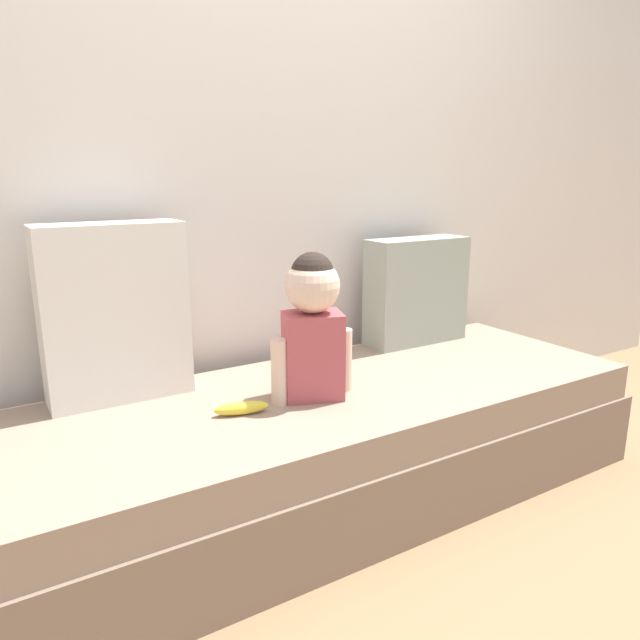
% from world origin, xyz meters
% --- Properties ---
extents(ground_plane, '(12.00, 12.00, 0.00)m').
position_xyz_m(ground_plane, '(0.00, 0.00, 0.00)').
color(ground_plane, '#93704C').
extents(back_wall, '(5.49, 0.10, 2.43)m').
position_xyz_m(back_wall, '(0.00, 0.53, 1.21)').
color(back_wall, silver).
rests_on(back_wall, ground).
extents(couch, '(2.29, 0.81, 0.40)m').
position_xyz_m(couch, '(0.00, 0.00, 0.20)').
color(couch, '#826C5B').
rests_on(couch, ground).
extents(throw_pillow_left, '(0.45, 0.16, 0.57)m').
position_xyz_m(throw_pillow_left, '(-0.63, 0.30, 0.69)').
color(throw_pillow_left, silver).
rests_on(throw_pillow_left, couch).
extents(throw_pillow_right, '(0.46, 0.16, 0.45)m').
position_xyz_m(throw_pillow_right, '(0.63, 0.30, 0.63)').
color(throw_pillow_right, '#99A393').
rests_on(throw_pillow_right, couch).
extents(toddler, '(0.30, 0.19, 0.48)m').
position_xyz_m(toddler, '(-0.09, -0.03, 0.66)').
color(toddler, '#B24C51').
rests_on(toddler, couch).
extents(banana, '(0.18, 0.08, 0.04)m').
position_xyz_m(banana, '(-0.35, -0.04, 0.42)').
color(banana, yellow).
rests_on(banana, couch).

